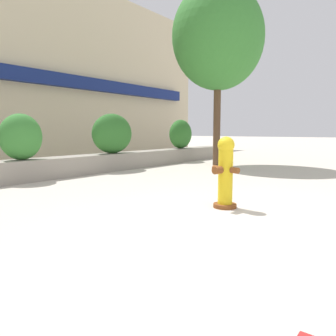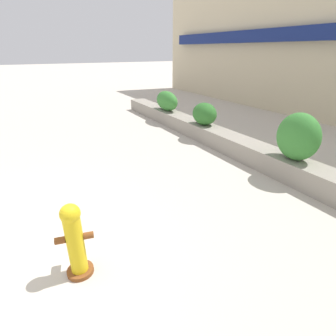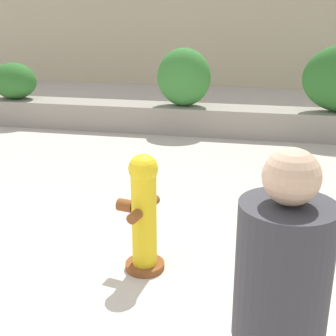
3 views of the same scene
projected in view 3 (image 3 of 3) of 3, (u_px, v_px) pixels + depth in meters
The scene contains 5 objects.
planter_wall_low at pixel (179, 119), 8.82m from camera, with size 18.00×0.70×0.50m, color gray.
hedge_bush_1 at pixel (14, 81), 9.27m from camera, with size 0.92×0.70×0.71m, color #2D6B28.
hedge_bush_2 at pixel (184, 77), 8.55m from camera, with size 0.99×0.70×1.05m, color #387F33.
fire_hydrant at pixel (144, 212), 4.05m from camera, with size 0.47×0.48×1.08m.
pedestrian at pixel (279, 314), 2.01m from camera, with size 0.54×0.54×1.73m.
Camera 3 is at (1.57, -2.50, 2.23)m, focal length 50.00 mm.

